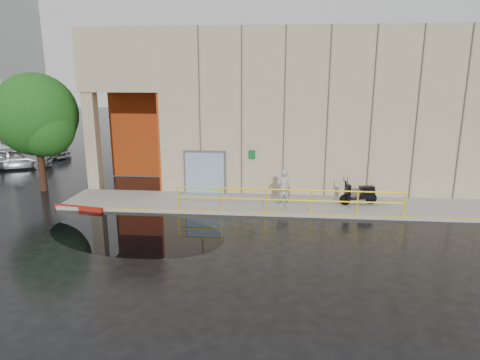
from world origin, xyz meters
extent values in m
plane|color=black|center=(0.00, 0.00, 0.00)|extent=(120.00, 120.00, 0.00)
cube|color=gray|center=(4.00, 4.50, 0.07)|extent=(20.00, 3.00, 0.15)
cube|color=tan|center=(6.00, 11.00, 4.00)|extent=(16.00, 10.00, 8.00)
cube|color=tan|center=(-4.00, 11.00, 6.50)|extent=(4.00, 10.00, 3.00)
cube|color=tan|center=(-5.60, 6.40, 2.50)|extent=(0.60, 0.60, 5.00)
cube|color=#AD3610|center=(-4.00, 9.50, 2.50)|extent=(3.80, 0.15, 4.90)
cube|color=#AD3610|center=(-2.05, 7.75, 2.50)|extent=(0.10, 3.50, 4.90)
cube|color=#829DB2|center=(0.20, 5.88, 1.15)|extent=(1.90, 0.10, 2.00)
cube|color=slate|center=(0.20, 5.96, 1.15)|extent=(2.10, 0.06, 2.20)
cube|color=#0C5822|center=(2.50, 5.94, 2.10)|extent=(0.32, 0.04, 0.42)
cylinder|color=yellow|center=(4.25, 3.15, 1.15)|extent=(9.50, 0.06, 0.06)
cylinder|color=yellow|center=(4.25, 3.15, 0.70)|extent=(9.50, 0.06, 0.06)
imported|color=#A6A6AB|center=(4.03, 3.79, 1.03)|extent=(0.71, 0.53, 1.76)
cylinder|color=black|center=(6.79, 4.48, 0.40)|extent=(0.51, 0.21, 0.50)
cylinder|color=black|center=(8.00, 4.77, 0.40)|extent=(0.51, 0.21, 0.50)
cube|color=#9A170E|center=(-5.00, 3.10, 0.09)|extent=(2.39, 0.63, 0.18)
cube|color=black|center=(-1.58, 0.63, 0.00)|extent=(8.01, 6.07, 0.01)
imported|color=#9D9EA3|center=(-12.70, 10.88, 0.70)|extent=(4.41, 3.05, 1.39)
imported|color=silver|center=(-13.56, 14.35, 0.71)|extent=(4.99, 2.27, 1.42)
cylinder|color=black|center=(-8.26, 6.06, 1.34)|extent=(0.36, 0.36, 2.68)
sphere|color=#21631B|center=(-8.26, 6.06, 3.90)|extent=(4.07, 4.07, 4.07)
sphere|color=#21631B|center=(-7.66, 5.75, 3.29)|extent=(2.85, 2.85, 2.85)
camera|label=1|loc=(3.83, -14.21, 5.89)|focal=32.00mm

